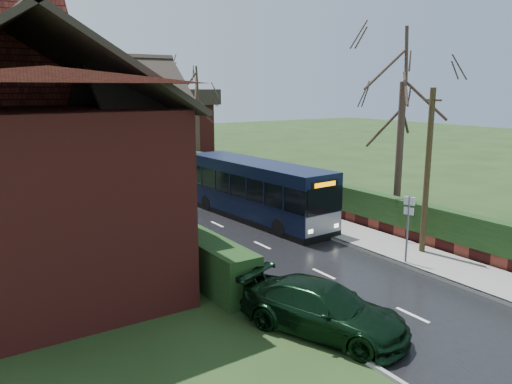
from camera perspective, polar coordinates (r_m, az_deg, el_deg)
ground at (r=19.92m, az=3.95°, el=-7.63°), size 140.00×140.00×0.00m
road at (r=28.20m, az=-8.38°, el=-1.87°), size 6.00×100.00×0.02m
pavement at (r=30.16m, az=-1.04°, el=-0.74°), size 2.50×100.00×0.14m
kerb_right at (r=29.55m, az=-3.02°, el=-1.01°), size 0.12×100.00×0.14m
kerb_left at (r=27.11m, az=-14.24°, el=-2.59°), size 0.12×100.00×0.10m
front_hedge at (r=22.08m, az=-12.15°, el=-3.74°), size 1.20×16.00×1.60m
picket_fence at (r=22.44m, az=-10.33°, el=-4.35°), size 0.10×16.00×0.90m
right_wall_hedge at (r=30.80m, az=1.39°, el=1.33°), size 0.60×50.00×1.80m
brick_house at (r=20.02m, az=-25.39°, el=4.23°), size 9.30×14.60×10.30m
bus at (r=25.33m, az=0.07°, el=0.10°), size 2.88×9.94×2.98m
car_silver at (r=22.54m, az=-9.55°, el=-3.69°), size 1.98×4.03×1.32m
car_green at (r=14.14m, az=7.65°, el=-13.07°), size 3.61×5.16×1.39m
car_distant at (r=52.84m, az=-21.66°, el=4.48°), size 1.72×4.02×1.29m
bus_stop_sign at (r=19.46m, az=17.00°, el=-3.09°), size 0.18×0.41×2.72m
telegraph_pole at (r=20.69m, az=18.99°, el=2.10°), size 0.23×0.86×6.64m
tree_right_near at (r=24.40m, az=16.59°, el=13.10°), size 4.57×4.57×9.87m
tree_right_far at (r=38.97m, az=-6.80°, el=11.55°), size 4.51×4.51×8.70m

